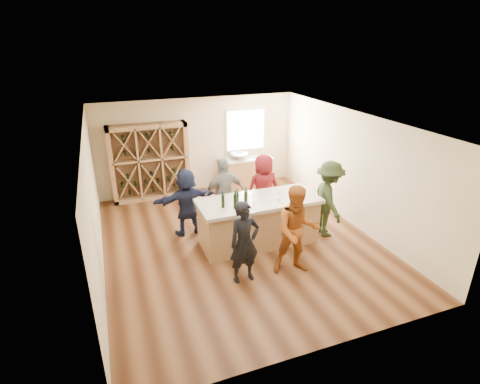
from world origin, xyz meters
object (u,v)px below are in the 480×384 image
object	(u,v)px
wine_bottle_d	(246,198)
person_far_right	(263,188)
sink	(239,156)
wine_bottle_a	(223,201)
tasting_counter_base	(258,223)
wine_bottle_c	(237,199)
person_far_mid	(225,194)
person_near_right	(297,230)
person_server	(328,199)
person_near_left	(244,243)
wine_bottle_b	(235,201)
wine_rack	(150,162)
person_far_left	(187,202)

from	to	relation	value
wine_bottle_d	person_far_right	xyz separation A→B (m)	(0.95, 1.21, -0.37)
wine_bottle_d	person_far_right	world-z (taller)	person_far_right
sink	wine_bottle_a	distance (m)	3.89
tasting_counter_base	wine_bottle_c	distance (m)	0.93
person_far_mid	person_far_right	distance (m)	1.05
wine_bottle_a	sink	bearing A→B (deg)	64.53
wine_bottle_a	person_near_right	xyz separation A→B (m)	(1.13, -1.19, -0.30)
wine_bottle_d	person_server	size ratio (longest dim) A/B	0.18
person_near_left	person_server	distance (m)	2.70
sink	person_far_mid	xyz separation A→B (m)	(-1.28, -2.42, -0.11)
person_near_right	person_server	xyz separation A→B (m)	(1.42, 1.11, -0.01)
person_near_right	sink	bearing A→B (deg)	97.39
person_far_right	wine_bottle_b	bearing A→B (deg)	44.97
person_server	sink	bearing A→B (deg)	25.19
sink	wine_bottle_d	world-z (taller)	wine_bottle_d
wine_bottle_a	wine_bottle_c	distance (m)	0.32
tasting_counter_base	wine_bottle_c	size ratio (longest dim) A/B	8.35
wine_rack	wine_bottle_c	bearing A→B (deg)	-69.46
person_server	person_far_mid	world-z (taller)	person_server
wine_bottle_b	wine_bottle_d	bearing A→B (deg)	15.49
tasting_counter_base	wine_bottle_a	size ratio (longest dim) A/B	8.96
wine_bottle_c	wine_bottle_d	size ratio (longest dim) A/B	0.94
wine_bottle_c	person_far_right	size ratio (longest dim) A/B	0.18
person_near_right	person_far_left	distance (m)	2.85
wine_bottle_c	person_near_left	size ratio (longest dim) A/B	0.19
person_far_mid	wine_rack	bearing A→B (deg)	-65.55
wine_bottle_d	person_far_left	xyz separation A→B (m)	(-1.03, 1.17, -0.42)
person_near_left	wine_bottle_c	bearing A→B (deg)	72.65
wine_bottle_c	wine_bottle_d	world-z (taller)	wine_bottle_d
sink	person_far_left	world-z (taller)	person_far_left
wine_bottle_a	wine_bottle_b	bearing A→B (deg)	-30.74
wine_bottle_a	person_far_right	size ratio (longest dim) A/B	0.17
tasting_counter_base	person_far_right	distance (m)	1.24
wine_bottle_b	person_near_right	distance (m)	1.43
wine_rack	sink	size ratio (longest dim) A/B	4.06
person_far_right	wine_rack	bearing A→B (deg)	-46.32
wine_bottle_c	person_near_right	world-z (taller)	person_near_right
sink	person_far_left	distance (m)	3.26
person_near_left	person_near_right	world-z (taller)	person_near_right
wine_bottle_d	wine_rack	bearing A→B (deg)	112.65
wine_rack	sink	xyz separation A→B (m)	(2.70, -0.07, -0.09)
wine_rack	tasting_counter_base	size ratio (longest dim) A/B	0.85
person_server	wine_rack	bearing A→B (deg)	55.77
wine_rack	person_far_mid	world-z (taller)	wine_rack
sink	person_far_mid	size ratio (longest dim) A/B	0.30
tasting_counter_base	person_far_mid	xyz separation A→B (m)	(-0.48, 0.97, 0.40)
sink	person_far_mid	world-z (taller)	person_far_mid
person_server	person_far_left	xyz separation A→B (m)	(-3.09, 1.19, -0.09)
person_far_right	tasting_counter_base	bearing A→B (deg)	59.58
wine_bottle_c	wine_bottle_a	bearing A→B (deg)	178.78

